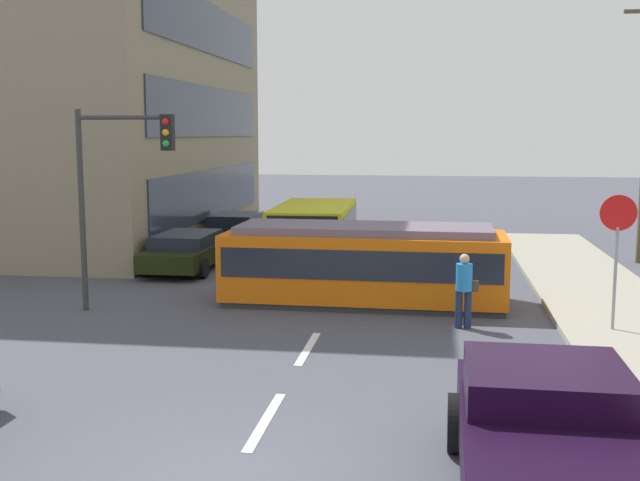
# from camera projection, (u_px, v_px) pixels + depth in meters

# --- Properties ---
(ground_plane) EXTENTS (120.00, 120.00, 0.00)m
(ground_plane) POSITION_uv_depth(u_px,v_px,m) (334.00, 305.00, 19.51)
(ground_plane) COLOR #464753
(lane_stripe_1) EXTENTS (0.16, 2.40, 0.01)m
(lane_stripe_1) POSITION_uv_depth(u_px,v_px,m) (265.00, 421.00, 11.67)
(lane_stripe_1) COLOR silver
(lane_stripe_1) RESTS_ON ground
(lane_stripe_2) EXTENTS (0.16, 2.40, 0.01)m
(lane_stripe_2) POSITION_uv_depth(u_px,v_px,m) (308.00, 348.00, 15.59)
(lane_stripe_2) COLOR silver
(lane_stripe_2) RESTS_ON ground
(lane_stripe_3) EXTENTS (0.16, 2.40, 0.01)m
(lane_stripe_3) POSITION_uv_depth(u_px,v_px,m) (358.00, 263.00, 25.79)
(lane_stripe_3) COLOR silver
(lane_stripe_3) RESTS_ON ground
(lane_stripe_4) EXTENTS (0.16, 2.40, 0.01)m
(lane_stripe_4) POSITION_uv_depth(u_px,v_px,m) (373.00, 239.00, 31.66)
(lane_stripe_4) COLOR silver
(lane_stripe_4) RESTS_ON ground
(corner_building) EXTENTS (15.49, 16.66, 16.00)m
(corner_building) POSITION_uv_depth(u_px,v_px,m) (24.00, 40.00, 31.18)
(corner_building) COLOR gray
(corner_building) RESTS_ON ground
(streetcar_tram) EXTENTS (7.10, 2.65, 2.00)m
(streetcar_tram) POSITION_uv_depth(u_px,v_px,m) (364.00, 263.00, 19.66)
(streetcar_tram) COLOR #DF610C
(streetcar_tram) RESTS_ON ground
(city_bus) EXTENTS (2.65, 5.86, 1.81)m
(city_bus) POSITION_uv_depth(u_px,v_px,m) (314.00, 227.00, 27.08)
(city_bus) COLOR gold
(city_bus) RESTS_ON ground
(pedestrian_crossing) EXTENTS (0.51, 0.36, 1.67)m
(pedestrian_crossing) POSITION_uv_depth(u_px,v_px,m) (464.00, 286.00, 17.10)
(pedestrian_crossing) COLOR #1B294C
(pedestrian_crossing) RESTS_ON ground
(pickup_truck_parked) EXTENTS (2.32, 5.02, 1.55)m
(pickup_truck_parked) POSITION_uv_depth(u_px,v_px,m) (550.00, 441.00, 8.88)
(pickup_truck_parked) COLOR black
(pickup_truck_parked) RESTS_ON ground
(parked_sedan_mid) EXTENTS (2.01, 4.58, 1.19)m
(parked_sedan_mid) POSITION_uv_depth(u_px,v_px,m) (188.00, 250.00, 24.46)
(parked_sedan_mid) COLOR black
(parked_sedan_mid) RESTS_ON ground
(parked_sedan_far) EXTENTS (2.11, 4.31, 1.19)m
(parked_sedan_far) POSITION_uv_depth(u_px,v_px,m) (237.00, 228.00, 30.26)
(parked_sedan_far) COLOR black
(parked_sedan_far) RESTS_ON ground
(stop_sign) EXTENTS (0.76, 0.07, 2.88)m
(stop_sign) POSITION_uv_depth(u_px,v_px,m) (617.00, 234.00, 16.31)
(stop_sign) COLOR gray
(stop_sign) RESTS_ON sidewalk_curb_right
(traffic_light_mast) EXTENTS (2.41, 0.33, 4.86)m
(traffic_light_mast) POSITION_uv_depth(u_px,v_px,m) (118.00, 172.00, 18.37)
(traffic_light_mast) COLOR #333333
(traffic_light_mast) RESTS_ON ground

